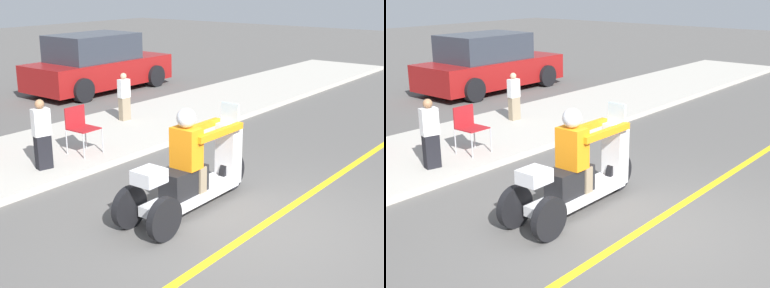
{
  "view_description": "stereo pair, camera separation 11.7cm",
  "coord_description": "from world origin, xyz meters",
  "views": [
    {
      "loc": [
        -5.38,
        -3.16,
        3.02
      ],
      "look_at": [
        -0.01,
        1.03,
        0.96
      ],
      "focal_mm": 50.0,
      "sensor_mm": 36.0,
      "label": 1
    },
    {
      "loc": [
        -5.31,
        -3.25,
        3.02
      ],
      "look_at": [
        -0.01,
        1.03,
        0.96
      ],
      "focal_mm": 50.0,
      "sensor_mm": 36.0,
      "label": 2
    }
  ],
  "objects": [
    {
      "name": "spectator_by_tree",
      "position": [
        -0.39,
        3.78,
        0.67
      ],
      "size": [
        0.3,
        0.22,
        1.14
      ],
      "color": "black",
      "rests_on": "sidewalk_strip"
    },
    {
      "name": "parked_car_lot_left",
      "position": [
        5.02,
        8.39,
        0.76
      ],
      "size": [
        4.35,
        1.98,
        1.63
      ],
      "color": "maroon",
      "rests_on": "ground"
    },
    {
      "name": "spectator_far_back",
      "position": [
        2.69,
        5.0,
        0.62
      ],
      "size": [
        0.26,
        0.17,
        1.04
      ],
      "color": "gray",
      "rests_on": "sidewalk_strip"
    },
    {
      "name": "folding_chair_set_back",
      "position": [
        0.55,
        3.96,
        0.62
      ],
      "size": [
        0.47,
        0.47,
        0.82
      ],
      "color": "#A5A8AD",
      "rests_on": "sidewalk_strip"
    },
    {
      "name": "sidewalk_strip",
      "position": [
        0.0,
        4.6,
        0.06
      ],
      "size": [
        28.0,
        2.8,
        0.12
      ],
      "color": "#B2ADA3",
      "rests_on": "ground"
    },
    {
      "name": "motorcycle_trike",
      "position": [
        -0.01,
        1.03,
        0.52
      ],
      "size": [
        2.45,
        0.69,
        1.47
      ],
      "color": "black",
      "rests_on": "ground"
    },
    {
      "name": "ground_plane",
      "position": [
        0.0,
        0.0,
        0.0
      ],
      "size": [
        60.0,
        60.0,
        0.0
      ],
      "primitive_type": "plane",
      "color": "#565451"
    },
    {
      "name": "lane_stripe",
      "position": [
        -0.01,
        0.0,
        0.0
      ],
      "size": [
        24.0,
        0.12,
        0.01
      ],
      "color": "gold",
      "rests_on": "ground"
    }
  ]
}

